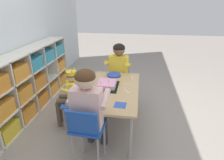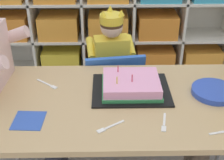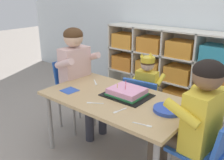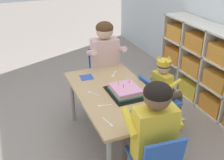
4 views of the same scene
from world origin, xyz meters
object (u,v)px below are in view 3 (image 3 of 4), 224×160
(child_with_crown, at_px, (148,83))
(fork_by_napkin, at_px, (119,111))
(classroom_chair_adult_side, at_px, (73,86))
(fork_at_table_front_edge, at_px, (143,125))
(paper_plate_stack, at_px, (168,110))
(fork_beside_plate_stack, at_px, (94,103))
(adult_helper_seated, at_px, (79,69))
(birthday_cake_on_tray, at_px, (127,93))
(guest_at_table_side, at_px, (194,116))
(classroom_chair_blue, at_px, (143,100))
(activity_table, at_px, (116,104))
(fork_scattered_mid_table, at_px, (95,82))
(classroom_chair_guest_side, at_px, (206,150))

(child_with_crown, xyz_separation_m, fork_by_napkin, (0.21, -0.76, 0.06))
(classroom_chair_adult_side, relative_size, fork_at_table_front_edge, 5.49)
(child_with_crown, xyz_separation_m, paper_plate_stack, (0.49, -0.53, 0.07))
(fork_beside_plate_stack, bearing_deg, adult_helper_seated, 113.94)
(birthday_cake_on_tray, bearing_deg, guest_at_table_side, -6.98)
(classroom_chair_blue, relative_size, birthday_cake_on_tray, 1.65)
(activity_table, relative_size, paper_plate_stack, 5.70)
(classroom_chair_adult_side, xyz_separation_m, fork_scattered_mid_table, (0.34, -0.02, 0.13))
(fork_by_napkin, bearing_deg, activity_table, 55.13)
(classroom_chair_adult_side, relative_size, adult_helper_seated, 0.68)
(adult_helper_seated, bearing_deg, classroom_chair_adult_side, 90.00)
(birthday_cake_on_tray, relative_size, paper_plate_stack, 1.77)
(activity_table, distance_m, fork_scattered_mid_table, 0.40)
(child_with_crown, bearing_deg, classroom_chair_adult_side, 24.72)
(classroom_chair_guest_side, relative_size, birthday_cake_on_tray, 1.81)
(adult_helper_seated, xyz_separation_m, fork_at_table_front_edge, (1.01, -0.39, -0.09))
(child_with_crown, xyz_separation_m, fork_at_table_front_edge, (0.46, -0.81, 0.06))
(classroom_chair_adult_side, distance_m, fork_by_napkin, 0.95)
(classroom_chair_guest_side, xyz_separation_m, paper_plate_stack, (-0.32, 0.05, 0.18))
(classroom_chair_guest_side, distance_m, fork_scattered_mid_table, 1.15)
(activity_table, bearing_deg, fork_beside_plate_stack, -107.06)
(activity_table, bearing_deg, paper_plate_stack, 5.68)
(fork_at_table_front_edge, bearing_deg, guest_at_table_side, -147.04)
(fork_at_table_front_edge, bearing_deg, fork_scattered_mid_table, -38.90)
(activity_table, distance_m, guest_at_table_side, 0.66)
(classroom_chair_guest_side, xyz_separation_m, fork_scattered_mid_table, (-1.13, 0.14, 0.17))
(birthday_cake_on_tray, relative_size, fork_scattered_mid_table, 3.15)
(paper_plate_stack, distance_m, fork_beside_plate_stack, 0.57)
(classroom_chair_adult_side, bearing_deg, fork_beside_plate_stack, -115.08)
(classroom_chair_adult_side, distance_m, classroom_chair_guest_side, 1.49)
(classroom_chair_guest_side, relative_size, fork_beside_plate_stack, 5.71)
(fork_by_napkin, distance_m, fork_beside_plate_stack, 0.23)
(guest_at_table_side, bearing_deg, child_with_crown, -124.25)
(fork_beside_plate_stack, bearing_deg, classroom_chair_adult_side, 118.29)
(classroom_chair_guest_side, bearing_deg, paper_plate_stack, -93.15)
(paper_plate_stack, height_order, fork_beside_plate_stack, paper_plate_stack)
(adult_helper_seated, bearing_deg, guest_at_table_side, -92.69)
(adult_helper_seated, height_order, paper_plate_stack, adult_helper_seated)
(fork_by_napkin, bearing_deg, paper_plate_stack, -39.24)
(guest_at_table_side, xyz_separation_m, birthday_cake_on_tray, (-0.60, 0.07, -0.02))
(classroom_chair_blue, bearing_deg, paper_plate_stack, 130.45)
(fork_beside_plate_stack, bearing_deg, classroom_chair_guest_side, -19.35)
(guest_at_table_side, distance_m, fork_by_napkin, 0.52)
(birthday_cake_on_tray, bearing_deg, classroom_chair_blue, 101.55)
(classroom_chair_blue, relative_size, adult_helper_seated, 0.58)
(guest_at_table_side, bearing_deg, activity_table, -84.10)
(classroom_chair_adult_side, height_order, birthday_cake_on_tray, classroom_chair_adult_side)
(classroom_chair_blue, distance_m, guest_at_table_side, 0.86)
(fork_by_napkin, bearing_deg, classroom_chair_adult_side, 80.56)
(fork_scattered_mid_table, xyz_separation_m, fork_at_table_front_edge, (0.78, -0.38, 0.00))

